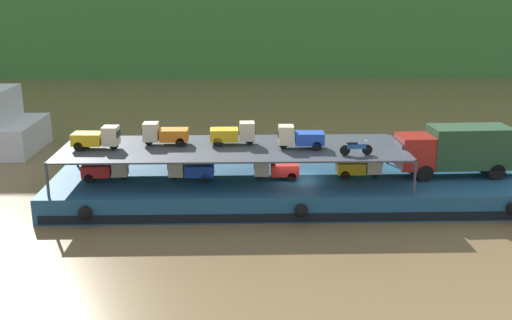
# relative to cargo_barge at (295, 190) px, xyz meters

# --- Properties ---
(ground_plane) EXTENTS (400.00, 400.00, 0.00)m
(ground_plane) POSITION_rel_cargo_barge_xyz_m (0.00, 0.02, -0.75)
(ground_plane) COLOR brown
(cargo_barge) EXTENTS (29.80, 7.81, 1.50)m
(cargo_barge) POSITION_rel_cargo_barge_xyz_m (0.00, 0.00, 0.00)
(cargo_barge) COLOR navy
(cargo_barge) RESTS_ON ground
(covered_lorry) EXTENTS (7.92, 2.53, 3.10)m
(covered_lorry) POSITION_rel_cargo_barge_xyz_m (9.91, 0.38, 2.45)
(covered_lorry) COLOR maroon
(covered_lorry) RESTS_ON cargo_barge
(cargo_rack) EXTENTS (20.60, 6.41, 2.00)m
(cargo_rack) POSITION_rel_cargo_barge_xyz_m (-3.80, 0.02, 2.69)
(cargo_rack) COLOR #383D47
(cargo_rack) RESTS_ON cargo_barge
(mini_truck_lower_stern) EXTENTS (2.78, 1.27, 1.38)m
(mini_truck_lower_stern) POSITION_rel_cargo_barge_xyz_m (-11.48, 0.10, 1.44)
(mini_truck_lower_stern) COLOR red
(mini_truck_lower_stern) RESTS_ON cargo_barge
(mini_truck_lower_aft) EXTENTS (2.78, 1.27, 1.38)m
(mini_truck_lower_aft) POSITION_rel_cargo_barge_xyz_m (-6.40, -0.02, 1.44)
(mini_truck_lower_aft) COLOR #1E47B7
(mini_truck_lower_aft) RESTS_ON cargo_barge
(mini_truck_lower_mid) EXTENTS (2.76, 1.24, 1.38)m
(mini_truck_lower_mid) POSITION_rel_cargo_barge_xyz_m (-1.22, 0.00, 1.44)
(mini_truck_lower_mid) COLOR red
(mini_truck_lower_mid) RESTS_ON cargo_barge
(mini_truck_lower_fore) EXTENTS (2.75, 1.22, 1.38)m
(mini_truck_lower_fore) POSITION_rel_cargo_barge_xyz_m (3.98, 0.26, 1.44)
(mini_truck_lower_fore) COLOR gold
(mini_truck_lower_fore) RESTS_ON cargo_barge
(mini_truck_upper_stern) EXTENTS (2.79, 1.29, 1.38)m
(mini_truck_upper_stern) POSITION_rel_cargo_barge_xyz_m (-11.85, -0.13, 3.44)
(mini_truck_upper_stern) COLOR gold
(mini_truck_upper_stern) RESTS_ON cargo_rack
(mini_truck_upper_mid) EXTENTS (2.74, 1.20, 1.38)m
(mini_truck_upper_mid) POSITION_rel_cargo_barge_xyz_m (-7.94, 0.77, 3.44)
(mini_truck_upper_mid) COLOR orange
(mini_truck_upper_mid) RESTS_ON cargo_rack
(mini_truck_upper_fore) EXTENTS (2.76, 1.24, 1.38)m
(mini_truck_upper_fore) POSITION_rel_cargo_barge_xyz_m (-3.77, 0.75, 3.44)
(mini_truck_upper_fore) COLOR gold
(mini_truck_upper_fore) RESTS_ON cargo_rack
(mini_truck_upper_bow) EXTENTS (2.77, 1.26, 1.38)m
(mini_truck_upper_bow) POSITION_rel_cargo_barge_xyz_m (0.20, -0.30, 3.44)
(mini_truck_upper_bow) COLOR #1E47B7
(mini_truck_upper_bow) RESTS_ON cargo_rack
(motorcycle_upper_port) EXTENTS (1.90, 0.55, 0.87)m
(motorcycle_upper_port) POSITION_rel_cargo_barge_xyz_m (3.26, -1.90, 3.18)
(motorcycle_upper_port) COLOR black
(motorcycle_upper_port) RESTS_ON cargo_rack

